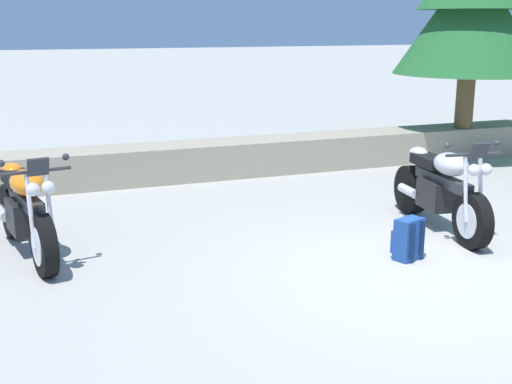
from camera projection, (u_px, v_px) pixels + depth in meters
The scene contains 6 objects.
ground_plane at pixel (418, 273), 6.52m from camera, with size 120.00×120.00×0.00m, color #A3A099.
stone_wall at pixel (250, 156), 10.80m from camera, with size 36.00×0.80×0.55m, color gray.
motorcycle_orange_near_left at pixel (26, 211), 6.90m from camera, with size 0.77×2.06×1.18m.
motorcycle_silver_centre at pixel (441, 190), 7.77m from camera, with size 0.67×2.06×1.18m.
rider_backpack at pixel (408, 237), 6.84m from camera, with size 0.34×0.32×0.47m.
pine_tree_far_left at pixel (473, 3), 11.39m from camera, with size 2.61×2.61×3.51m.
Camera 1 is at (-3.66, -5.16, 2.39)m, focal length 46.33 mm.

